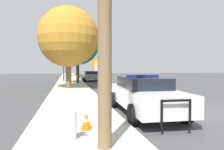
% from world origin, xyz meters
% --- Properties ---
extents(ground_plane, '(110.00, 110.00, 0.00)m').
position_xyz_m(ground_plane, '(0.00, 0.00, 0.00)').
color(ground_plane, '#474749').
extents(sidewalk_left, '(3.00, 110.00, 0.13)m').
position_xyz_m(sidewalk_left, '(-5.10, 0.00, 0.07)').
color(sidewalk_left, '#BCB7AD').
rests_on(sidewalk_left, ground_plane).
extents(police_car, '(2.16, 5.37, 1.54)m').
position_xyz_m(police_car, '(-2.49, 0.47, 0.78)').
color(police_car, white).
rests_on(police_car, ground_plane).
extents(fire_hydrant, '(0.49, 0.21, 0.75)m').
position_xyz_m(fire_hydrant, '(-5.34, -2.44, 0.53)').
color(fire_hydrant, white).
rests_on(fire_hydrant, sidewalk_left).
extents(traffic_light, '(4.29, 0.35, 5.03)m').
position_xyz_m(traffic_light, '(-4.13, 19.36, 3.73)').
color(traffic_light, '#424247').
rests_on(traffic_light, sidewalk_left).
extents(car_background_distant, '(2.10, 4.69, 1.32)m').
position_xyz_m(car_background_distant, '(1.92, 44.59, 0.71)').
color(car_background_distant, '#474C51').
rests_on(car_background_distant, ground_plane).
extents(car_background_midblock, '(2.01, 4.32, 1.32)m').
position_xyz_m(car_background_midblock, '(-2.44, 20.81, 0.71)').
color(car_background_midblock, slate).
rests_on(car_background_midblock, ground_plane).
extents(box_truck, '(2.63, 7.51, 3.21)m').
position_xyz_m(box_truck, '(1.54, 42.50, 1.69)').
color(box_truck, '#B7B7BC').
rests_on(box_truck, ground_plane).
extents(tree_sidewalk_near, '(4.91, 4.91, 6.63)m').
position_xyz_m(tree_sidewalk_near, '(-5.33, 10.52, 4.29)').
color(tree_sidewalk_near, brown).
rests_on(tree_sidewalk_near, sidewalk_left).
extents(tree_sidewalk_far, '(4.41, 4.41, 6.41)m').
position_xyz_m(tree_sidewalk_far, '(-5.10, 36.49, 4.32)').
color(tree_sidewalk_far, brown).
rests_on(tree_sidewalk_far, sidewalk_left).
extents(tree_sidewalk_mid, '(4.80, 4.80, 6.75)m').
position_xyz_m(tree_sidewalk_mid, '(-4.33, 15.97, 4.47)').
color(tree_sidewalk_mid, '#4C3823').
rests_on(tree_sidewalk_mid, sidewalk_left).
extents(traffic_cone, '(0.30, 0.30, 0.47)m').
position_xyz_m(traffic_cone, '(-4.95, -1.68, 0.37)').
color(traffic_cone, orange).
rests_on(traffic_cone, sidewalk_left).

